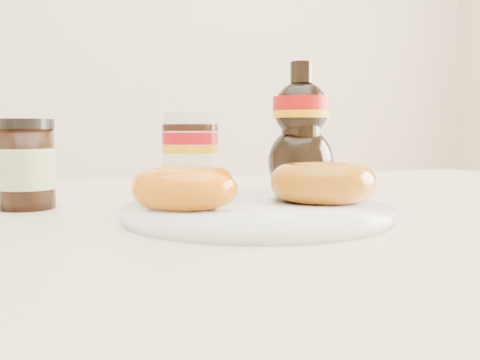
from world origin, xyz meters
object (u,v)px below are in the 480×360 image
object	(u,v)px
dining_table	(243,277)
donut_bitten	(187,187)
donut_whole	(323,182)
syrup_bottle	(301,128)
plate	(256,211)
nutella_jar	(190,150)
dark_jar	(26,165)

from	to	relation	value
dining_table	donut_bitten	bearing A→B (deg)	-141.54
donut_whole	syrup_bottle	xyz separation A→B (m)	(0.06, 0.18, 0.06)
plate	nutella_jar	xyz separation A→B (m)	(-0.00, 0.26, 0.05)
donut_bitten	dark_jar	world-z (taller)	dark_jar
donut_bitten	syrup_bottle	size ratio (longest dim) A/B	0.58
donut_whole	syrup_bottle	world-z (taller)	syrup_bottle
nutella_jar	dark_jar	world-z (taller)	nutella_jar
dark_jar	donut_whole	bearing A→B (deg)	-24.95
plate	donut_bitten	bearing A→B (deg)	167.31
donut_bitten	dining_table	bearing A→B (deg)	21.43
dining_table	donut_bitten	world-z (taller)	donut_bitten
dining_table	dark_jar	world-z (taller)	dark_jar
donut_bitten	nutella_jar	world-z (taller)	nutella_jar
syrup_bottle	dark_jar	bearing A→B (deg)	-173.60
donut_bitten	dark_jar	distance (m)	0.21
donut_whole	plate	bearing A→B (deg)	-172.12
dark_jar	dining_table	bearing A→B (deg)	-16.51
donut_bitten	donut_whole	distance (m)	0.15
dining_table	nutella_jar	xyz separation A→B (m)	(-0.02, 0.18, 0.15)
plate	dark_jar	xyz separation A→B (m)	(-0.22, 0.15, 0.04)
plate	syrup_bottle	world-z (taller)	syrup_bottle
donut_whole	dining_table	bearing A→B (deg)	132.91
donut_bitten	dark_jar	xyz separation A→B (m)	(-0.15, 0.14, 0.02)
dining_table	donut_whole	xyz separation A→B (m)	(0.07, -0.07, 0.12)
nutella_jar	donut_bitten	bearing A→B (deg)	-104.99
donut_bitten	syrup_bottle	world-z (taller)	syrup_bottle
syrup_bottle	donut_bitten	bearing A→B (deg)	-139.93
donut_bitten	nutella_jar	size ratio (longest dim) A/B	0.95
dining_table	dark_jar	distance (m)	0.28
plate	dining_table	bearing A→B (deg)	79.26
syrup_bottle	nutella_jar	bearing A→B (deg)	155.31
donut_bitten	dark_jar	bearing A→B (deg)	121.28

